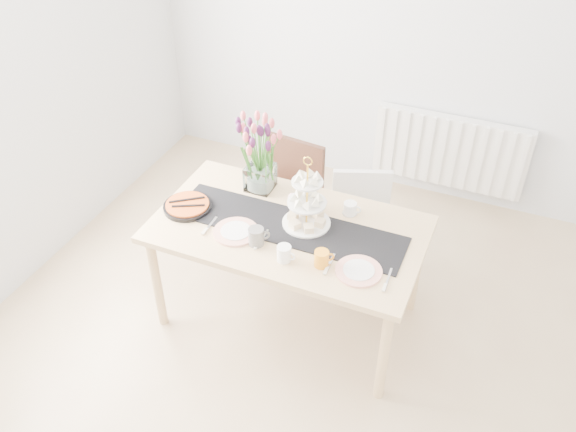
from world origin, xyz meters
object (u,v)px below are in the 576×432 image
at_px(teapot, 308,202).
at_px(cream_jug, 350,209).
at_px(mug_grey, 256,236).
at_px(plate_left, 236,232).
at_px(mug_orange, 322,259).
at_px(dining_table, 288,237).
at_px(radiator, 450,151).
at_px(cake_stand, 307,208).
at_px(chair_white, 360,221).
at_px(chair_brown, 287,194).
at_px(plate_right, 359,271).
at_px(mug_white, 284,253).
at_px(tart_tin, 188,206).
at_px(tulip_vase, 259,143).

bearing_deg(teapot, cream_jug, 14.87).
bearing_deg(mug_grey, teapot, 32.23).
bearing_deg(teapot, plate_left, -134.68).
bearing_deg(mug_orange, dining_table, 103.85).
bearing_deg(cream_jug, dining_table, -139.73).
bearing_deg(mug_grey, mug_orange, -39.52).
bearing_deg(mug_orange, mug_grey, 139.16).
distance_m(radiator, teapot, 1.70).
bearing_deg(cake_stand, chair_white, 69.46).
distance_m(dining_table, chair_brown, 0.67).
height_order(teapot, mug_grey, teapot).
distance_m(mug_orange, plate_right, 0.21).
xyz_separation_m(chair_white, mug_white, (-0.19, -0.86, 0.34)).
bearing_deg(cake_stand, tart_tin, -169.51).
bearing_deg(radiator, plate_right, -94.77).
height_order(dining_table, tulip_vase, tulip_vase).
distance_m(cake_stand, plate_left, 0.44).
relative_size(chair_white, cream_jug, 9.93).
distance_m(tulip_vase, cream_jug, 0.68).
relative_size(tulip_vase, plate_left, 2.29).
bearing_deg(tart_tin, plate_left, -14.07).
bearing_deg(mug_orange, radiator, 42.06).
distance_m(cream_jug, mug_white, 0.57).
xyz_separation_m(chair_white, cake_stand, (-0.19, -0.52, 0.41)).
bearing_deg(teapot, mug_grey, -114.91).
bearing_deg(cake_stand, plate_left, -146.74).
distance_m(plate_left, plate_right, 0.76).
relative_size(cream_jug, mug_grey, 0.75).
distance_m(dining_table, chair_white, 0.68).
bearing_deg(tulip_vase, teapot, -17.32).
distance_m(cream_jug, mug_grey, 0.62).
xyz_separation_m(dining_table, mug_white, (0.09, -0.28, 0.12)).
xyz_separation_m(chair_brown, cake_stand, (0.36, -0.54, 0.35)).
bearing_deg(dining_table, mug_grey, -116.69).
relative_size(radiator, cream_jug, 15.01).
distance_m(cream_jug, plate_right, 0.51).
height_order(radiator, chair_brown, chair_brown).
xyz_separation_m(dining_table, cake_stand, (0.09, 0.06, 0.20)).
bearing_deg(cake_stand, mug_white, -89.76).
bearing_deg(tulip_vase, cake_stand, -29.84).
bearing_deg(tulip_vase, mug_orange, -40.90).
distance_m(mug_grey, plate_right, 0.61).
xyz_separation_m(cream_jug, mug_grey, (-0.40, -0.47, 0.01)).
bearing_deg(radiator, tulip_vase, -124.63).
relative_size(mug_white, mug_orange, 0.99).
bearing_deg(plate_left, teapot, 48.48).
relative_size(dining_table, plate_left, 6.00).
distance_m(radiator, mug_grey, 2.11).
relative_size(radiator, cake_stand, 2.85).
xyz_separation_m(cake_stand, plate_left, (-0.35, -0.23, -0.11)).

